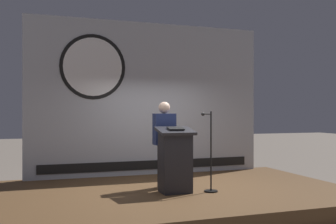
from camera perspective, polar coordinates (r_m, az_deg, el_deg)
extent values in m
plane|color=#6B6056|center=(7.37, 1.22, -13.54)|extent=(40.00, 40.00, 0.00)
cube|color=brown|center=(7.34, 1.22, -12.40)|extent=(6.40, 4.00, 0.30)
cube|color=#B2B7C1|center=(8.93, -2.84, 1.97)|extent=(5.43, 0.10, 3.46)
cylinder|color=black|center=(8.66, -10.93, 6.51)|extent=(1.42, 0.02, 1.42)
cylinder|color=white|center=(8.66, -10.92, 6.52)|extent=(1.27, 0.02, 1.27)
cube|color=black|center=(8.95, -2.73, -7.74)|extent=(4.89, 0.02, 0.20)
cube|color=#26262B|center=(6.95, 1.07, -7.40)|extent=(0.52, 0.40, 1.06)
cube|color=#26262B|center=(6.90, 1.07, -2.77)|extent=(0.64, 0.50, 0.14)
cube|color=black|center=(6.88, 1.13, -2.41)|extent=(0.28, 0.20, 0.06)
cylinder|color=black|center=(7.40, -0.55, -7.92)|extent=(0.26, 0.26, 0.81)
cube|color=navy|center=(7.33, -0.55, -2.51)|extent=(0.40, 0.24, 0.58)
sphere|color=beige|center=(7.33, -0.55, 0.64)|extent=(0.22, 0.22, 0.22)
cylinder|color=black|center=(7.13, 6.31, -11.44)|extent=(0.24, 0.24, 0.02)
cylinder|color=black|center=(7.02, 6.31, -5.78)|extent=(0.03, 0.03, 1.44)
cylinder|color=black|center=(7.15, 5.71, -0.31)|extent=(0.02, 0.36, 0.02)
sphere|color=#262626|center=(7.31, 5.13, -0.30)|extent=(0.07, 0.07, 0.07)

